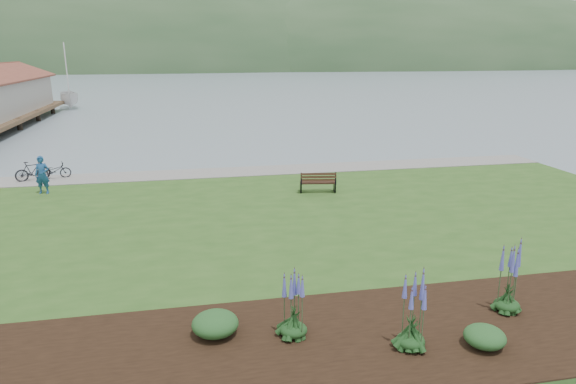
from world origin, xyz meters
name	(u,v)px	position (x,y,z in m)	size (l,w,h in m)	color
ground	(258,220)	(0.00, 0.00, 0.00)	(600.00, 600.00, 0.00)	gray
lawn	(265,232)	(0.00, -2.00, 0.20)	(34.00, 20.00, 0.40)	#2C531D
shoreline_path	(239,172)	(0.00, 6.90, 0.42)	(34.00, 2.20, 0.03)	gray
garden_bed	(447,328)	(3.00, -9.80, 0.42)	(24.00, 4.40, 0.04)	black
far_hillside	(246,69)	(20.00, 170.00, 0.00)	(580.00, 80.00, 38.00)	#2E4E2C
park_bench	(318,182)	(3.06, 2.17, 0.89)	(1.67, 0.89, 0.98)	black
person	(42,172)	(-8.99, 4.45, 1.40)	(0.73, 0.50, 2.00)	navy
bicycle_a	(54,171)	(-9.15, 7.20, 0.81)	(1.58, 0.55, 0.82)	black
bicycle_b	(32,171)	(-10.10, 7.05, 0.88)	(1.61, 0.46, 0.97)	black
sailboat	(71,108)	(-15.66, 45.01, 0.00)	(9.02, 9.18, 23.77)	silver
echium_0	(412,313)	(1.82, -10.39, 1.25)	(0.62, 0.62, 1.92)	#143816
echium_1	(510,278)	(4.80, -9.36, 1.30)	(0.62, 0.62, 2.02)	#143816
echium_4	(294,305)	(-0.54, -9.45, 1.20)	(0.62, 0.62, 1.82)	#143816
shrub_0	(215,324)	(-2.24, -9.04, 0.70)	(1.05, 1.05, 0.52)	#1E4C21
shrub_1	(485,337)	(3.39, -10.66, 0.66)	(0.89, 0.89, 0.44)	#1E4C21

